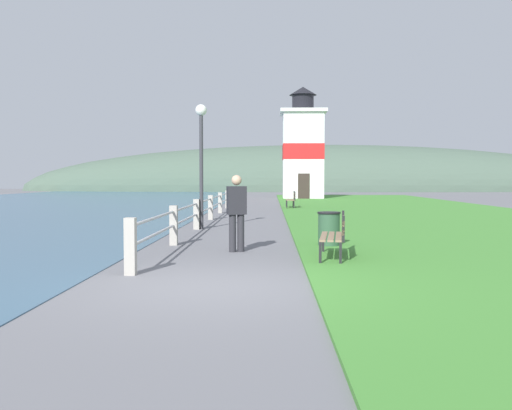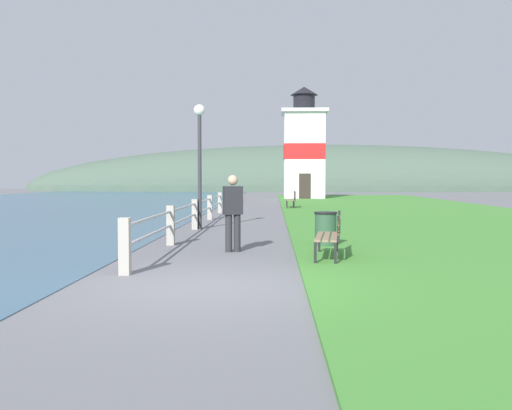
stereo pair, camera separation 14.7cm
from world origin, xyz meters
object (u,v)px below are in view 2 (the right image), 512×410
(lighthouse, at_px, (304,150))
(trash_bin, at_px, (326,230))
(park_bench_midway, at_px, (292,199))
(park_bench_near, at_px, (331,233))
(person_strolling, at_px, (233,210))
(lamp_post, at_px, (200,143))

(lighthouse, relative_size, trash_bin, 10.56)
(park_bench_midway, distance_m, lighthouse, 15.37)
(park_bench_near, bearing_deg, trash_bin, -84.91)
(person_strolling, bearing_deg, park_bench_midway, -21.65)
(trash_bin, bearing_deg, park_bench_midway, 90.70)
(park_bench_midway, distance_m, person_strolling, 18.18)
(park_bench_near, relative_size, person_strolling, 1.03)
(lighthouse, distance_m, trash_bin, 32.44)
(park_bench_near, xyz_separation_m, trash_bin, (0.07, 2.03, -0.11))
(park_bench_midway, distance_m, trash_bin, 17.30)
(lighthouse, xyz_separation_m, trash_bin, (-1.22, -32.23, -3.48))
(trash_bin, bearing_deg, lighthouse, 87.84)
(lighthouse, relative_size, person_strolling, 5.24)
(park_bench_midway, bearing_deg, person_strolling, 84.51)
(park_bench_midway, relative_size, trash_bin, 2.00)
(park_bench_near, height_order, lamp_post, lamp_post)
(lighthouse, height_order, trash_bin, lighthouse)
(park_bench_midway, bearing_deg, park_bench_near, 90.92)
(park_bench_near, relative_size, lamp_post, 0.44)
(park_bench_midway, xyz_separation_m, lighthouse, (1.43, 14.93, 3.36))
(trash_bin, bearing_deg, person_strolling, -159.57)
(park_bench_near, bearing_deg, lighthouse, -85.04)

